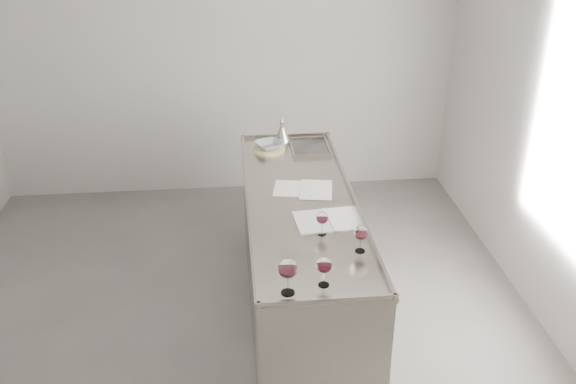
{
  "coord_description": "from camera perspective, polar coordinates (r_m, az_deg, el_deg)",
  "views": [
    {
      "loc": [
        0.02,
        -3.63,
        2.98
      ],
      "look_at": [
        0.4,
        0.28,
        1.02
      ],
      "focal_mm": 40.0,
      "sensor_mm": 36.0,
      "label": 1
    }
  ],
  "objects": [
    {
      "name": "trivet",
      "position": [
        5.27,
        -1.68,
        3.82
      ],
      "size": [
        0.31,
        0.31,
        0.02
      ],
      "primitive_type": "cylinder",
      "rotation": [
        0.0,
        0.0,
        0.22
      ],
      "color": "beige",
      "rests_on": "counter"
    },
    {
      "name": "wine_glass_small",
      "position": [
        4.01,
        3.06,
        -2.37
      ],
      "size": [
        0.08,
        0.08,
        0.16
      ],
      "rotation": [
        0.0,
        0.0,
        0.05
      ],
      "color": "white",
      "rests_on": "counter"
    },
    {
      "name": "loose_paper_top",
      "position": [
        4.63,
        -0.08,
        0.34
      ],
      "size": [
        0.23,
        0.29,
        0.0
      ],
      "primitive_type": "cube",
      "rotation": [
        0.0,
        0.0,
        -0.17
      ],
      "color": "white",
      "rests_on": "counter"
    },
    {
      "name": "loose_paper_under",
      "position": [
        4.6,
        2.51,
        0.21
      ],
      "size": [
        0.28,
        0.36,
        0.0
      ],
      "primitive_type": "cube",
      "rotation": [
        0.0,
        0.0,
        -0.16
      ],
      "color": "silver",
      "rests_on": "counter"
    },
    {
      "name": "wine_glass_right",
      "position": [
        3.84,
        6.51,
        -3.67
      ],
      "size": [
        0.09,
        0.09,
        0.17
      ],
      "rotation": [
        0.0,
        0.0,
        -0.35
      ],
      "color": "white",
      "rests_on": "counter"
    },
    {
      "name": "wine_glass_left",
      "position": [
        3.44,
        -0.01,
        -6.87
      ],
      "size": [
        0.11,
        0.11,
        0.21
      ],
      "rotation": [
        0.0,
        0.0,
        0.35
      ],
      "color": "white",
      "rests_on": "counter"
    },
    {
      "name": "ceramic_bowl",
      "position": [
        5.26,
        -1.69,
        4.19
      ],
      "size": [
        0.28,
        0.28,
        0.05
      ],
      "primitive_type": "imported",
      "rotation": [
        0.0,
        0.0,
        0.39
      ],
      "color": "gray",
      "rests_on": "trivet"
    },
    {
      "name": "wine_funnel",
      "position": [
        5.41,
        -0.53,
        5.12
      ],
      "size": [
        0.16,
        0.16,
        0.23
      ],
      "rotation": [
        0.0,
        0.0,
        0.21
      ],
      "color": "#B2A99F",
      "rests_on": "counter"
    },
    {
      "name": "wine_glass_middle",
      "position": [
        3.52,
        3.25,
        -6.56
      ],
      "size": [
        0.09,
        0.09,
        0.18
      ],
      "rotation": [
        0.0,
        0.0,
        0.39
      ],
      "color": "white",
      "rests_on": "counter"
    },
    {
      "name": "counter",
      "position": [
        4.69,
        1.14,
        -5.83
      ],
      "size": [
        0.77,
        2.42,
        0.97
      ],
      "color": "gray",
      "rests_on": "ground"
    },
    {
      "name": "notebook",
      "position": [
        4.2,
        3.7,
        -2.52
      ],
      "size": [
        0.47,
        0.35,
        0.02
      ],
      "rotation": [
        0.0,
        0.0,
        0.09
      ],
      "color": "white",
      "rests_on": "counter"
    },
    {
      "name": "room_shell",
      "position": [
        3.96,
        -5.44,
        2.86
      ],
      "size": [
        4.54,
        5.04,
        2.84
      ],
      "color": "#575451",
      "rests_on": "ground"
    }
  ]
}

